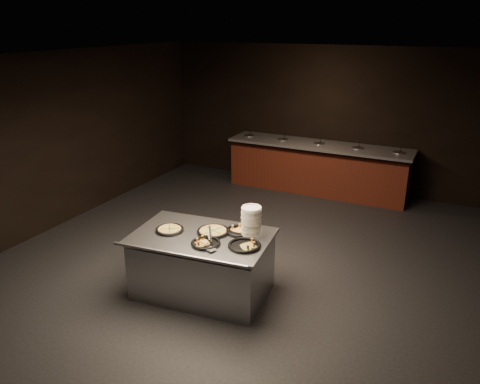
{
  "coord_description": "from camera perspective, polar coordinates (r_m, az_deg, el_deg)",
  "views": [
    {
      "loc": [
        2.6,
        -5.36,
        3.36
      ],
      "look_at": [
        -0.17,
        0.3,
        1.03
      ],
      "focal_mm": 35.0,
      "sensor_mm": 36.0,
      "label": 1
    }
  ],
  "objects": [
    {
      "name": "pan_veggie_slices",
      "position": [
        5.58,
        0.55,
        -6.5
      ],
      "size": [
        0.4,
        0.4,
        0.04
      ],
      "rotation": [
        0.0,
        0.0,
        -0.68
      ],
      "color": "black",
      "rests_on": "serving_counter"
    },
    {
      "name": "pan_cheese_slices_b",
      "position": [
        5.65,
        -4.2,
        -6.22
      ],
      "size": [
        0.36,
        0.36,
        0.04
      ],
      "rotation": [
        0.0,
        0.0,
        2.56
      ],
      "color": "black",
      "rests_on": "serving_counter"
    },
    {
      "name": "pan_cheese_whole",
      "position": [
        5.94,
        -3.29,
        -4.78
      ],
      "size": [
        0.41,
        0.41,
        0.04
      ],
      "rotation": [
        0.0,
        0.0,
        -0.38
      ],
      "color": "black",
      "rests_on": "serving_counter"
    },
    {
      "name": "server_left",
      "position": [
        5.72,
        -3.74,
        -5.15
      ],
      "size": [
        0.27,
        0.29,
        0.18
      ],
      "rotation": [
        0.0,
        0.0,
        2.35
      ],
      "color": "#B6B8BE",
      "rests_on": "serving_counter"
    },
    {
      "name": "room",
      "position": [
        6.25,
        0.2,
        2.54
      ],
      "size": [
        7.02,
        8.02,
        2.92
      ],
      "color": "black",
      "rests_on": "ground"
    },
    {
      "name": "salad_bar",
      "position": [
        9.74,
        9.39,
        2.56
      ],
      "size": [
        3.7,
        0.83,
        1.18
      ],
      "color": "#5E2516",
      "rests_on": "ground"
    },
    {
      "name": "pan_veggie_whole",
      "position": [
        6.05,
        -8.58,
        -4.54
      ],
      "size": [
        0.36,
        0.36,
        0.04
      ],
      "rotation": [
        0.0,
        0.0,
        0.63
      ],
      "color": "black",
      "rests_on": "serving_counter"
    },
    {
      "name": "plate_stack",
      "position": [
        5.78,
        1.39,
        -3.63
      ],
      "size": [
        0.25,
        0.25,
        0.38
      ],
      "primitive_type": "cylinder",
      "color": "white",
      "rests_on": "serving_counter"
    },
    {
      "name": "pan_cheese_slices_a",
      "position": [
        5.95,
        -0.08,
        -4.74
      ],
      "size": [
        0.36,
        0.36,
        0.04
      ],
      "rotation": [
        0.0,
        0.0,
        1.17
      ],
      "color": "black",
      "rests_on": "serving_counter"
    },
    {
      "name": "server_right",
      "position": [
        5.56,
        -4.36,
        -5.95
      ],
      "size": [
        0.34,
        0.2,
        0.17
      ],
      "rotation": [
        0.0,
        0.0,
        -0.41
      ],
      "color": "#B6B8BE",
      "rests_on": "serving_counter"
    },
    {
      "name": "serving_counter",
      "position": [
        6.09,
        -4.6,
        -8.87
      ],
      "size": [
        1.83,
        1.28,
        0.82
      ],
      "rotation": [
        0.0,
        0.0,
        0.11
      ],
      "color": "#B6B8BE",
      "rests_on": "ground"
    }
  ]
}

